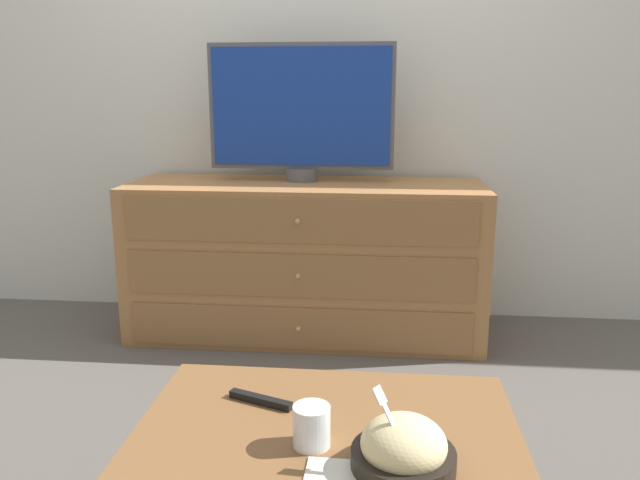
{
  "coord_description": "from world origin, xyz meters",
  "views": [
    {
      "loc": [
        0.38,
        -3.2,
        1.16
      ],
      "look_at": [
        0.22,
        -1.57,
        0.76
      ],
      "focal_mm": 35.0,
      "sensor_mm": 36.0,
      "label": 1
    }
  ],
  "objects": [
    {
      "name": "ground_plane",
      "position": [
        0.0,
        0.0,
        0.0
      ],
      "size": [
        12.0,
        12.0,
        0.0
      ],
      "primitive_type": "plane",
      "color": "#56514C"
    },
    {
      "name": "wall_back",
      "position": [
        0.0,
        0.03,
        1.3
      ],
      "size": [
        12.0,
        0.05,
        2.6
      ],
      "color": "silver",
      "rests_on": "ground_plane"
    },
    {
      "name": "dresser",
      "position": [
        0.03,
        -0.32,
        0.37
      ],
      "size": [
        1.67,
        0.59,
        0.74
      ],
      "color": "#9E6B3D",
      "rests_on": "ground_plane"
    },
    {
      "name": "tv",
      "position": [
        0.0,
        -0.24,
        1.07
      ],
      "size": [
        0.87,
        0.15,
        0.64
      ],
      "color": "#515156",
      "rests_on": "dresser"
    },
    {
      "name": "coffee_table",
      "position": [
        0.27,
        -1.98,
        0.37
      ],
      "size": [
        0.85,
        0.64,
        0.43
      ],
      "color": "brown",
      "rests_on": "ground_plane"
    },
    {
      "name": "takeout_bowl",
      "position": [
        0.44,
        -2.1,
        0.47
      ],
      "size": [
        0.21,
        0.21,
        0.17
      ],
      "color": "black",
      "rests_on": "coffee_table"
    },
    {
      "name": "drink_cup",
      "position": [
        0.25,
        -2.03,
        0.47
      ],
      "size": [
        0.08,
        0.08,
        0.09
      ],
      "color": "beige",
      "rests_on": "coffee_table"
    },
    {
      "name": "remote_control",
      "position": [
        0.1,
        -1.86,
        0.44
      ],
      "size": [
        0.16,
        0.08,
        0.02
      ],
      "color": "black",
      "rests_on": "coffee_table"
    }
  ]
}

